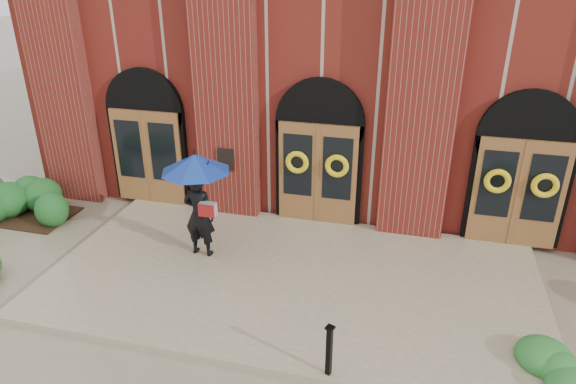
% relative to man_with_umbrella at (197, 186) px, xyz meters
% --- Properties ---
extents(ground, '(90.00, 90.00, 0.00)m').
position_rel_man_with_umbrella_xyz_m(ground, '(2.14, -0.53, -1.79)').
color(ground, gray).
rests_on(ground, ground).
extents(landing, '(10.00, 5.30, 0.15)m').
position_rel_man_with_umbrella_xyz_m(landing, '(2.14, -0.38, -1.71)').
color(landing, tan).
rests_on(landing, ground).
extents(church_building, '(16.20, 12.53, 7.00)m').
position_rel_man_with_umbrella_xyz_m(church_building, '(2.14, 8.25, 1.71)').
color(church_building, maroon).
rests_on(church_building, ground).
extents(man_with_umbrella, '(1.53, 1.53, 2.34)m').
position_rel_man_with_umbrella_xyz_m(man_with_umbrella, '(0.00, 0.00, 0.00)').
color(man_with_umbrella, black).
rests_on(man_with_umbrella, landing).
extents(metal_post, '(0.16, 0.16, 0.92)m').
position_rel_man_with_umbrella_xyz_m(metal_post, '(3.37, -2.88, -1.15)').
color(metal_post, black).
rests_on(metal_post, landing).
extents(hedge_wall_left, '(3.22, 1.29, 0.83)m').
position_rel_man_with_umbrella_xyz_m(hedge_wall_left, '(-5.86, 0.79, -1.37)').
color(hedge_wall_left, '#1A4F1D').
rests_on(hedge_wall_left, ground).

